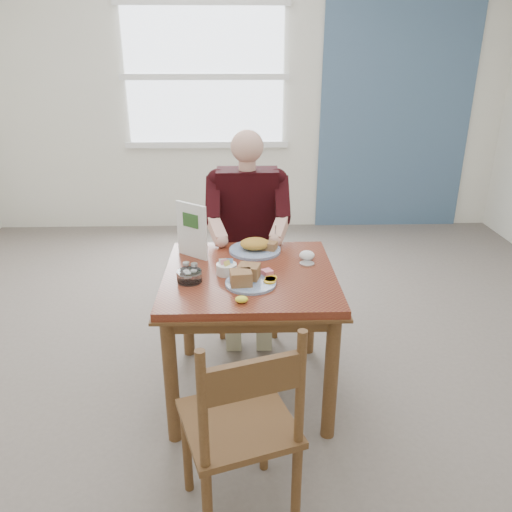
{
  "coord_description": "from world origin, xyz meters",
  "views": [
    {
      "loc": [
        -0.04,
        -2.41,
        1.83
      ],
      "look_at": [
        0.03,
        0.0,
        0.84
      ],
      "focal_mm": 35.0,
      "sensor_mm": 36.0,
      "label": 1
    }
  ],
  "objects_px": {
    "diner": "(248,220)",
    "far_plate": "(256,247)",
    "chair_near": "(242,428)",
    "table": "(250,291)",
    "near_plate": "(249,278)",
    "chair_far": "(248,261)"
  },
  "relations": [
    {
      "from": "chair_near",
      "to": "near_plate",
      "type": "distance_m",
      "value": 0.79
    },
    {
      "from": "near_plate",
      "to": "far_plate",
      "type": "relative_size",
      "value": 0.71
    },
    {
      "from": "table",
      "to": "diner",
      "type": "distance_m",
      "value": 0.73
    },
    {
      "from": "chair_near",
      "to": "table",
      "type": "bearing_deg",
      "value": 86.9
    },
    {
      "from": "chair_far",
      "to": "table",
      "type": "bearing_deg",
      "value": -90.0
    },
    {
      "from": "table",
      "to": "far_plate",
      "type": "height_order",
      "value": "far_plate"
    },
    {
      "from": "table",
      "to": "far_plate",
      "type": "relative_size",
      "value": 2.36
    },
    {
      "from": "chair_near",
      "to": "diner",
      "type": "height_order",
      "value": "diner"
    },
    {
      "from": "chair_near",
      "to": "near_plate",
      "type": "xyz_separation_m",
      "value": [
        0.04,
        0.73,
        0.3
      ]
    },
    {
      "from": "table",
      "to": "near_plate",
      "type": "relative_size",
      "value": 3.33
    },
    {
      "from": "far_plate",
      "to": "near_plate",
      "type": "bearing_deg",
      "value": -96.54
    },
    {
      "from": "chair_near",
      "to": "far_plate",
      "type": "distance_m",
      "value": 1.21
    },
    {
      "from": "chair_near",
      "to": "diner",
      "type": "relative_size",
      "value": 0.69
    },
    {
      "from": "table",
      "to": "chair_far",
      "type": "relative_size",
      "value": 0.97
    },
    {
      "from": "diner",
      "to": "chair_far",
      "type": "bearing_deg",
      "value": 90.01
    },
    {
      "from": "chair_near",
      "to": "near_plate",
      "type": "relative_size",
      "value": 3.44
    },
    {
      "from": "diner",
      "to": "far_plate",
      "type": "height_order",
      "value": "diner"
    },
    {
      "from": "chair_far",
      "to": "near_plate",
      "type": "distance_m",
      "value": 0.99
    },
    {
      "from": "table",
      "to": "chair_far",
      "type": "height_order",
      "value": "chair_far"
    },
    {
      "from": "table",
      "to": "chair_near",
      "type": "relative_size",
      "value": 0.97
    },
    {
      "from": "near_plate",
      "to": "table",
      "type": "bearing_deg",
      "value": 87.2
    },
    {
      "from": "diner",
      "to": "near_plate",
      "type": "bearing_deg",
      "value": -90.47
    }
  ]
}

